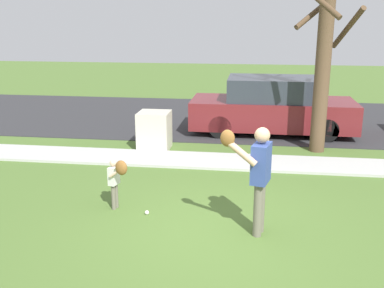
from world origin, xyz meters
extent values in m
plane|color=#4C6B2D|center=(0.00, 3.50, 0.00)|extent=(48.00, 48.00, 0.00)
cube|color=#B2B2AD|center=(0.00, 3.60, 0.03)|extent=(36.00, 1.20, 0.06)
cube|color=#2D2D30|center=(0.00, 8.60, 0.01)|extent=(36.00, 6.80, 0.02)
cylinder|color=#6B6656|center=(0.64, -0.05, 0.43)|extent=(0.14, 0.14, 0.86)
cylinder|color=#6B6656|center=(0.68, 0.12, 0.43)|extent=(0.14, 0.14, 0.86)
cube|color=#33478C|center=(0.66, 0.03, 1.17)|extent=(0.33, 0.46, 0.61)
sphere|color=tan|center=(0.66, 0.03, 1.61)|extent=(0.23, 0.23, 0.23)
cylinder|color=tan|center=(0.34, -0.15, 1.39)|extent=(0.54, 0.23, 0.41)
ellipsoid|color=brown|center=(0.15, -0.10, 1.58)|extent=(0.25, 0.19, 0.26)
cylinder|color=tan|center=(0.72, 0.28, 1.18)|extent=(0.10, 0.10, 0.57)
cylinder|color=#6B6656|center=(-1.86, 0.72, 0.23)|extent=(0.07, 0.07, 0.46)
cylinder|color=#6B6656|center=(-1.89, 0.63, 0.23)|extent=(0.07, 0.07, 0.46)
cube|color=silver|center=(-1.87, 0.67, 0.62)|extent=(0.17, 0.24, 0.32)
sphere|color=beige|center=(-1.87, 0.67, 0.85)|extent=(0.12, 0.12, 0.12)
cylinder|color=beige|center=(-1.84, 0.80, 0.63)|extent=(0.05, 0.05, 0.31)
cylinder|color=beige|center=(-1.77, 0.51, 0.74)|extent=(0.29, 0.12, 0.22)
ellipsoid|color=brown|center=(-1.67, 0.48, 0.84)|extent=(0.25, 0.19, 0.26)
sphere|color=white|center=(-1.25, 0.48, 0.04)|extent=(0.07, 0.07, 0.07)
cube|color=beige|center=(-2.00, 4.52, 0.49)|extent=(0.79, 0.79, 0.97)
cylinder|color=brown|center=(2.16, 4.90, 2.35)|extent=(0.37, 0.37, 4.70)
cylinder|color=brown|center=(2.69, 5.07, 3.05)|extent=(0.53, 1.36, 1.02)
cylinder|color=brown|center=(1.93, 5.29, 3.43)|extent=(1.05, 0.69, 0.85)
cube|color=maroon|center=(1.06, 6.64, 0.60)|extent=(4.70, 1.90, 0.80)
cube|color=#2D333D|center=(1.06, 6.64, 1.32)|extent=(2.59, 1.75, 0.65)
cylinder|color=black|center=(-0.40, 5.80, 0.34)|extent=(0.64, 0.22, 0.64)
cylinder|color=black|center=(-0.40, 7.48, 0.34)|extent=(0.64, 0.22, 0.64)
cylinder|color=black|center=(2.52, 5.80, 0.34)|extent=(0.64, 0.22, 0.64)
cylinder|color=black|center=(2.52, 7.48, 0.34)|extent=(0.64, 0.22, 0.64)
camera|label=1|loc=(0.51, -6.55, 3.28)|focal=42.27mm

